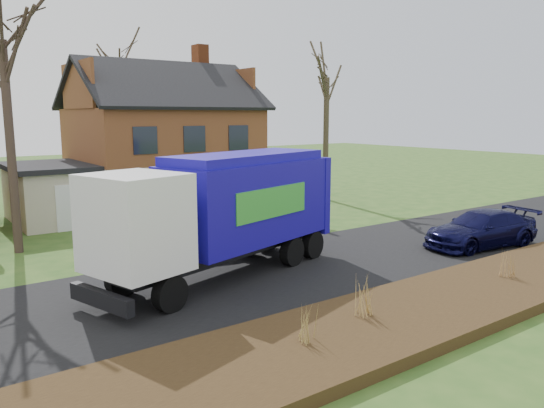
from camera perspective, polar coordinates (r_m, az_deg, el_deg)
ground at (r=17.98m, az=1.62°, el=-7.19°), size 120.00×120.00×0.00m
road at (r=17.97m, az=1.62°, el=-7.16°), size 80.00×7.00×0.02m
mulch_verge at (r=14.32m, az=14.92°, el=-11.32°), size 80.00×3.50×0.30m
main_house at (r=30.07m, az=-12.49°, el=7.13°), size 12.95×8.95×9.26m
garbage_truck at (r=17.03m, az=-4.90°, el=-0.31°), size 9.51×4.93×3.94m
silver_sedan at (r=20.14m, az=-10.90°, el=-3.12°), size 5.27×3.29×1.64m
navy_wagon at (r=22.60m, az=21.58°, el=-2.51°), size 5.19×2.74×1.44m
tree_front_east at (r=32.86m, az=5.96°, el=15.48°), size 3.81×3.81×10.59m
tree_back at (r=36.98m, az=-16.16°, el=15.32°), size 3.46×3.46×10.96m
grass_clump_west at (r=11.77m, az=3.76°, el=-12.72°), size 0.32×0.26×0.84m
grass_clump_mid at (r=13.37m, az=10.00°, el=-9.62°), size 0.37×0.31×1.04m
grass_clump_east at (r=17.73m, az=23.95°, el=-5.90°), size 0.32×0.27×0.81m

